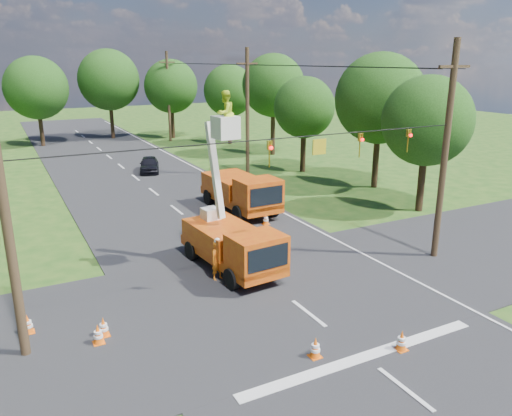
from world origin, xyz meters
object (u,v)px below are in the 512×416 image
traffic_cone_1 (402,341)px  tree_right_b (380,99)px  ground_worker (218,261)px  traffic_cone_5 (98,334)px  tree_right_a (427,121)px  tree_far_a (36,88)px  traffic_cone_6 (28,324)px  tree_far_c (171,86)px  pole_right_near (445,151)px  tree_far_b (109,80)px  traffic_cone_3 (266,219)px  traffic_cone_2 (236,239)px  pole_right_far (168,96)px  tree_right_d (273,86)px  traffic_cone_0 (315,348)px  pole_right_mid (247,112)px  distant_car (149,164)px  bucket_truck (232,234)px  tree_right_c (304,108)px  pole_left (6,221)px  traffic_cone_4 (103,327)px  second_truck (242,191)px  traffic_cone_7 (239,194)px

traffic_cone_1 → tree_right_b: bearing=51.9°
ground_worker → traffic_cone_5: ground_worker is taller
tree_right_a → tree_far_a: size_ratio=0.87×
traffic_cone_6 → tree_far_c: size_ratio=0.08×
pole_right_near → tree_far_b: bearing=97.0°
traffic_cone_3 → tree_far_c: 35.05m
tree_far_b → tree_far_c: tree_far_b is taller
tree_far_a → tree_far_c: size_ratio=1.04×
ground_worker → tree_far_b: (4.76, 42.62, 5.93)m
traffic_cone_5 → pole_right_near: 16.51m
traffic_cone_2 → tree_right_b: 16.81m
pole_right_far → tree_right_d: size_ratio=1.03×
traffic_cone_1 → tree_right_d: size_ratio=0.07×
traffic_cone_2 → tree_right_b: (14.34, 6.31, 6.08)m
pole_right_near → traffic_cone_0: bearing=-155.7°
pole_right_far → pole_right_near: bearing=-90.0°
pole_right_mid → tree_far_b: 25.65m
distant_car → traffic_cone_2: size_ratio=5.37×
pole_right_near → tree_right_b: 13.71m
bucket_truck → tree_right_d: tree_right_d is taller
ground_worker → traffic_cone_5: bearing=-166.3°
pole_right_mid → tree_right_c: size_ratio=1.28×
tree_right_a → traffic_cone_2: bearing=-178.6°
traffic_cone_5 → tree_right_d: bearing=51.2°
distant_car → pole_right_far: 17.31m
tree_right_c → tree_right_d: tree_right_d is taller
traffic_cone_0 → pole_left: size_ratio=0.08×
traffic_cone_1 → pole_right_mid: bearing=74.2°
traffic_cone_1 → pole_right_near: bearing=37.0°
pole_right_mid → traffic_cone_6: bearing=-133.7°
traffic_cone_1 → traffic_cone_0: bearing=160.7°
traffic_cone_6 → tree_far_a: bearing=84.1°
traffic_cone_4 → tree_far_c: bearing=68.5°
second_truck → tree_far_a: tree_far_a is taller
traffic_cone_0 → pole_right_near: size_ratio=0.07×
second_truck → tree_far_c: 32.01m
traffic_cone_5 → tree_right_a: (20.81, 6.46, 5.20)m
traffic_cone_5 → traffic_cone_6: bearing=138.3°
traffic_cone_4 → tree_right_b: tree_right_b is taller
tree_right_a → tree_right_b: 6.25m
traffic_cone_6 → pole_right_far: pole_right_far is taller
tree_far_b → tree_right_b: bearing=-70.0°
traffic_cone_7 → tree_right_c: 11.31m
bucket_truck → tree_right_d: (15.55, 23.95, 4.98)m
tree_far_c → tree_far_a: bearing=176.1°
pole_right_far → traffic_cone_2: bearing=-102.9°
pole_right_far → bucket_truck: bearing=-104.1°
pole_right_near → tree_right_c: (4.70, 19.00, 0.21)m
distant_car → tree_far_a: bearing=126.7°
tree_right_a → ground_worker: bearing=-166.7°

